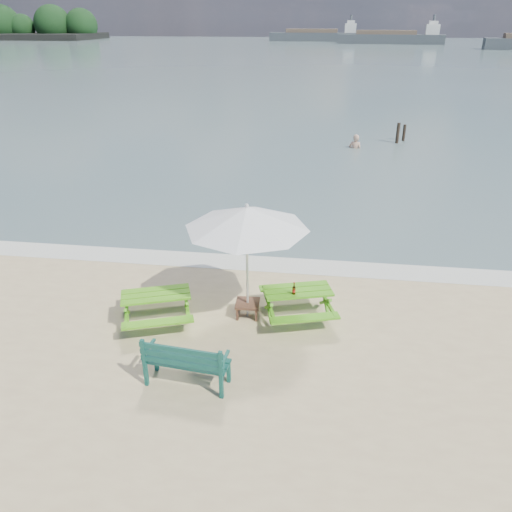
# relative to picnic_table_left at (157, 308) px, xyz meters

# --- Properties ---
(sea) EXTENTS (300.00, 300.00, 0.00)m
(sea) POSITION_rel_picnic_table_left_xyz_m (1.66, 83.43, -0.32)
(sea) COLOR slate
(sea) RESTS_ON ground
(foam_strip) EXTENTS (22.00, 0.90, 0.01)m
(foam_strip) POSITION_rel_picnic_table_left_xyz_m (1.66, 3.03, -0.32)
(foam_strip) COLOR silver
(foam_strip) RESTS_ON ground
(picnic_table_left) EXTENTS (1.88, 1.97, 0.68)m
(picnic_table_left) POSITION_rel_picnic_table_left_xyz_m (0.00, 0.00, 0.00)
(picnic_table_left) COLOR #50A018
(picnic_table_left) RESTS_ON ground
(picnic_table_right) EXTENTS (1.83, 1.93, 0.68)m
(picnic_table_right) POSITION_rel_picnic_table_left_xyz_m (2.94, 0.57, 0.00)
(picnic_table_right) COLOR #479616
(picnic_table_right) RESTS_ON ground
(park_bench) EXTENTS (1.54, 0.67, 0.92)m
(park_bench) POSITION_rel_picnic_table_left_xyz_m (1.15, -1.86, -0.04)
(park_bench) COLOR #10433B
(park_bench) RESTS_ON ground
(side_table) EXTENTS (0.54, 0.54, 0.33)m
(side_table) POSITION_rel_picnic_table_left_xyz_m (1.87, 0.49, -0.15)
(side_table) COLOR brown
(side_table) RESTS_ON ground
(patio_umbrella) EXTENTS (2.68, 2.68, 2.52)m
(patio_umbrella) POSITION_rel_picnic_table_left_xyz_m (1.87, 0.49, 1.97)
(patio_umbrella) COLOR silver
(patio_umbrella) RESTS_ON ground
(beer_bottle) EXTENTS (0.07, 0.07, 0.27)m
(beer_bottle) POSITION_rel_picnic_table_left_xyz_m (2.87, 0.37, 0.45)
(beer_bottle) COLOR #944515
(beer_bottle) RESTS_ON picnic_table_right
(swimmer) EXTENTS (0.73, 0.57, 1.78)m
(swimmer) POSITION_rel_picnic_table_left_xyz_m (4.86, 16.44, -0.53)
(swimmer) COLOR tan
(swimmer) RESTS_ON ground
(mooring_pilings) EXTENTS (0.56, 0.76, 1.23)m
(mooring_pilings) POSITION_rel_picnic_table_left_xyz_m (7.20, 18.07, 0.05)
(mooring_pilings) COLOR black
(mooring_pilings) RESTS_ON ground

